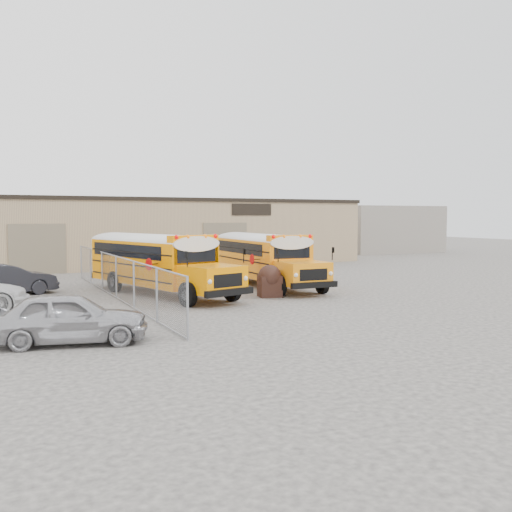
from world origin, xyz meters
name	(u,v)px	position (x,y,z in m)	size (l,w,h in m)	color
ground	(277,299)	(0.00, 0.00, 0.00)	(120.00, 120.00, 0.00)	#3C3837
warehouse	(148,231)	(0.00, 19.99, 2.37)	(30.20, 10.20, 4.67)	tan
chainlink_fence	(116,277)	(-6.00, 3.00, 0.90)	(0.07, 18.07, 1.81)	#919399
distant_building_right	(378,229)	(24.00, 24.00, 2.20)	(10.00, 8.00, 4.40)	gray
school_bus_left	(99,253)	(-5.58, 8.99, 1.57)	(4.67, 9.53, 2.71)	#FF8B00
school_bus_right	(225,249)	(1.78, 9.71, 1.52)	(2.82, 9.03, 2.62)	orange
tarp_bundle	(270,280)	(0.00, 0.66, 0.70)	(1.06, 1.01, 1.37)	black
car_silver	(69,318)	(-8.98, -4.93, 0.71)	(1.67, 4.15, 1.41)	#AEAEB2
car_dark	(5,280)	(-10.14, 6.00, 0.70)	(1.47, 4.22, 1.39)	black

